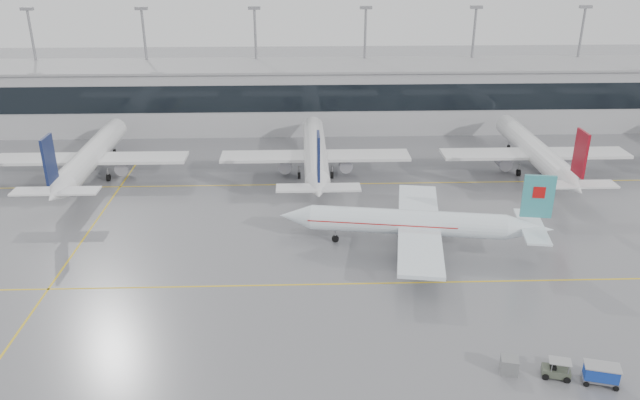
{
  "coord_description": "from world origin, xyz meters",
  "views": [
    {
      "loc": [
        -2.45,
        -59.48,
        35.44
      ],
      "look_at": [
        0.0,
        12.0,
        5.0
      ],
      "focal_mm": 35.0,
      "sensor_mm": 36.0,
      "label": 1
    }
  ],
  "objects_px": {
    "baggage_tug": "(556,371)",
    "baggage_cart": "(601,373)",
    "gse_unit": "(509,365)",
    "air_canada_jet": "(418,224)"
  },
  "relations": [
    {
      "from": "baggage_tug",
      "to": "gse_unit",
      "type": "distance_m",
      "value": 3.98
    },
    {
      "from": "air_canada_jet",
      "to": "baggage_cart",
      "type": "distance_m",
      "value": 28.3
    },
    {
      "from": "baggage_cart",
      "to": "gse_unit",
      "type": "relative_size",
      "value": 2.17
    },
    {
      "from": "air_canada_jet",
      "to": "gse_unit",
      "type": "distance_m",
      "value": 24.64
    },
    {
      "from": "air_canada_jet",
      "to": "baggage_tug",
      "type": "bearing_deg",
      "value": 116.46
    },
    {
      "from": "gse_unit",
      "to": "baggage_cart",
      "type": "bearing_deg",
      "value": 1.01
    },
    {
      "from": "baggage_tug",
      "to": "gse_unit",
      "type": "height_order",
      "value": "baggage_tug"
    },
    {
      "from": "air_canada_jet",
      "to": "baggage_tug",
      "type": "relative_size",
      "value": 9.21
    },
    {
      "from": "gse_unit",
      "to": "air_canada_jet",
      "type": "bearing_deg",
      "value": 112.88
    },
    {
      "from": "baggage_tug",
      "to": "baggage_cart",
      "type": "xyz_separation_m",
      "value": [
        3.47,
        -0.97,
        0.46
      ]
    }
  ]
}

